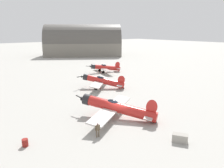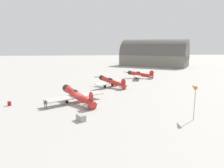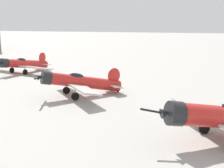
% 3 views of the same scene
% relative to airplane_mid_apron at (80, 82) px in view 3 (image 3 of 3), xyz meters
% --- Properties ---
extents(airplane_mid_apron, '(9.03, 8.97, 3.00)m').
position_rel_airplane_mid_apron_xyz_m(airplane_mid_apron, '(0.00, 0.00, 0.00)').
color(airplane_mid_apron, red).
rests_on(airplane_mid_apron, ground_plane).
extents(airplane_far_line, '(10.15, 12.08, 2.93)m').
position_rel_airplane_mid_apron_xyz_m(airplane_far_line, '(11.33, 14.38, -0.15)').
color(airplane_far_line, red).
rests_on(airplane_far_line, ground_plane).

